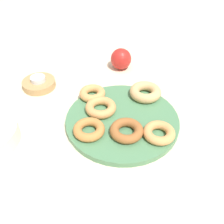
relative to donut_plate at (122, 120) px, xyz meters
The scene contains 11 objects.
ground_plane 0.01m from the donut_plate, ahead, with size 2.40×2.40×0.00m, color beige.
donut_plate is the anchor object (origin of this frame).
donut_0 0.13m from the donut_plate, 53.73° to the right, with size 0.09×0.09×0.03m, color tan.
donut_1 0.07m from the donut_plate, 44.89° to the left, with size 0.09×0.09×0.02m, color tan.
donut_2 0.06m from the donut_plate, behind, with size 0.09×0.09×0.02m, color #995B2D.
donut_3 0.12m from the donut_plate, 144.82° to the right, with size 0.08×0.08×0.02m, color tan.
donut_4 0.13m from the donut_plate, 24.14° to the left, with size 0.08×0.08×0.02m, color tan.
donut_5 0.11m from the donut_plate, 104.73° to the left, with size 0.08×0.08×0.02m, color #BC7A3D.
candle_holder 0.32m from the donut_plate, 39.46° to the left, with size 0.11×0.11×0.02m, color tan.
tealight 0.32m from the donut_plate, 39.46° to the left, with size 0.05×0.05×0.01m, color silver.
apple 0.29m from the donut_plate, 18.69° to the right, with size 0.07×0.07×0.07m, color red.
Camera 1 is at (-0.49, 0.19, 0.50)m, focal length 41.44 mm.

